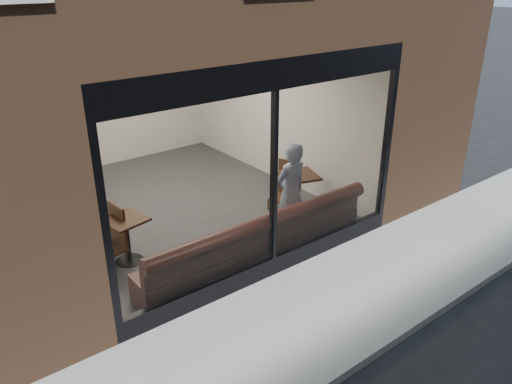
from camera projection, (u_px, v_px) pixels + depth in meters
ground at (380, 348)px, 6.08m from camera, size 120.00×120.00×0.00m
sidewalk_near at (321, 307)px, 6.80m from camera, size 40.00×2.00×0.01m
kerb_near at (383, 346)px, 6.02m from camera, size 40.00×0.10×0.12m
host_building_pier_right at (239, 77)px, 13.29m from camera, size 2.50×12.00×3.20m
host_building_backfill at (60, 76)px, 13.34m from camera, size 5.00×6.00×3.20m
cafe_floor at (175, 206)px, 9.67m from camera, size 6.00×6.00×0.00m
cafe_ceiling at (163, 36)px, 8.37m from camera, size 6.00×6.00×0.00m
cafe_wall_back at (104, 97)px, 11.17m from camera, size 5.00×0.00×5.00m
cafe_wall_left at (25, 156)px, 7.62m from camera, size 0.00×6.00×6.00m
cafe_wall_right at (275, 106)px, 10.42m from camera, size 0.00×6.00×6.00m
storefront_kick at (272, 265)px, 7.49m from camera, size 5.00×0.10×0.30m
storefront_header at (275, 74)px, 6.33m from camera, size 5.00×0.10×0.40m
storefront_mullion at (274, 179)px, 6.92m from camera, size 0.06×0.10×2.50m
storefront_glass at (275, 180)px, 6.90m from camera, size 4.80×0.00×4.80m
banquette at (256, 250)px, 7.75m from camera, size 4.00×0.55×0.45m
person at (290, 193)px, 8.17m from camera, size 0.65×0.44×1.73m
cafe_table_left at (125, 220)px, 7.56m from camera, size 0.68×0.68×0.04m
cafe_table_right at (299, 176)px, 9.20m from camera, size 0.84×0.84×0.04m
cafe_chair_left at (110, 250)px, 7.73m from camera, size 0.49×0.49×0.04m
cafe_chair_right at (281, 198)px, 9.48m from camera, size 0.46×0.46×0.03m
wall_poster at (24, 150)px, 7.76m from camera, size 0.02×0.67×0.89m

